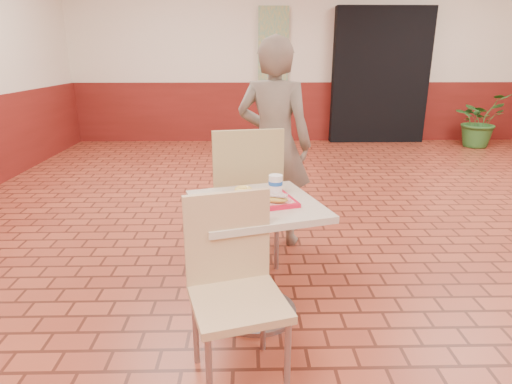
{
  "coord_description": "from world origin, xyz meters",
  "views": [
    {
      "loc": [
        -1.05,
        -2.5,
        1.47
      ],
      "look_at": [
        -1.0,
        -0.3,
        0.76
      ],
      "focal_mm": 30.0,
      "sensor_mm": 36.0,
      "label": 1
    }
  ],
  "objects_px": {
    "main_table": "(256,241)",
    "chair_main_back": "(245,191)",
    "chair_main_front": "(234,280)",
    "ring_donut": "(243,190)",
    "long_john_donut": "(275,199)",
    "potted_plant": "(479,120)",
    "paper_cup": "(276,184)",
    "customer": "(274,144)",
    "serving_tray": "(256,200)"
  },
  "relations": [
    {
      "from": "main_table",
      "to": "chair_main_back",
      "type": "bearing_deg",
      "value": 95.48
    },
    {
      "from": "chair_main_front",
      "to": "ring_donut",
      "type": "bearing_deg",
      "value": 70.0
    },
    {
      "from": "main_table",
      "to": "ring_donut",
      "type": "xyz_separation_m",
      "value": [
        -0.07,
        0.1,
        0.27
      ]
    },
    {
      "from": "chair_main_front",
      "to": "ring_donut",
      "type": "distance_m",
      "value": 0.62
    },
    {
      "from": "ring_donut",
      "to": "long_john_donut",
      "type": "distance_m",
      "value": 0.24
    },
    {
      "from": "potted_plant",
      "to": "ring_donut",
      "type": "bearing_deg",
      "value": -129.62
    },
    {
      "from": "ring_donut",
      "to": "chair_main_back",
      "type": "bearing_deg",
      "value": 89.03
    },
    {
      "from": "chair_main_front",
      "to": "long_john_donut",
      "type": "bearing_deg",
      "value": 46.65
    },
    {
      "from": "paper_cup",
      "to": "potted_plant",
      "type": "bearing_deg",
      "value": 51.71
    },
    {
      "from": "customer",
      "to": "potted_plant",
      "type": "distance_m",
      "value": 5.12
    },
    {
      "from": "chair_main_front",
      "to": "paper_cup",
      "type": "height_order",
      "value": "chair_main_front"
    },
    {
      "from": "serving_tray",
      "to": "potted_plant",
      "type": "relative_size",
      "value": 0.46
    },
    {
      "from": "chair_main_front",
      "to": "main_table",
      "type": "bearing_deg",
      "value": 60.84
    },
    {
      "from": "chair_main_back",
      "to": "serving_tray",
      "type": "distance_m",
      "value": 0.65
    },
    {
      "from": "main_table",
      "to": "chair_main_back",
      "type": "distance_m",
      "value": 0.64
    },
    {
      "from": "serving_tray",
      "to": "paper_cup",
      "type": "distance_m",
      "value": 0.17
    },
    {
      "from": "ring_donut",
      "to": "customer",
      "type": "bearing_deg",
      "value": 76.37
    },
    {
      "from": "chair_main_back",
      "to": "customer",
      "type": "height_order",
      "value": "customer"
    },
    {
      "from": "customer",
      "to": "serving_tray",
      "type": "relative_size",
      "value": 4.03
    },
    {
      "from": "ring_donut",
      "to": "potted_plant",
      "type": "relative_size",
      "value": 0.12
    },
    {
      "from": "main_table",
      "to": "paper_cup",
      "type": "relative_size",
      "value": 6.99
    },
    {
      "from": "serving_tray",
      "to": "long_john_donut",
      "type": "distance_m",
      "value": 0.12
    },
    {
      "from": "customer",
      "to": "long_john_donut",
      "type": "relative_size",
      "value": 10.4
    },
    {
      "from": "ring_donut",
      "to": "potted_plant",
      "type": "distance_m",
      "value": 5.98
    },
    {
      "from": "chair_main_back",
      "to": "potted_plant",
      "type": "bearing_deg",
      "value": -143.27
    },
    {
      "from": "chair_main_front",
      "to": "customer",
      "type": "height_order",
      "value": "customer"
    },
    {
      "from": "long_john_donut",
      "to": "paper_cup",
      "type": "xyz_separation_m",
      "value": [
        0.02,
        0.17,
        0.03
      ]
    },
    {
      "from": "long_john_donut",
      "to": "paper_cup",
      "type": "bearing_deg",
      "value": 84.69
    },
    {
      "from": "chair_main_back",
      "to": "customer",
      "type": "distance_m",
      "value": 0.54
    },
    {
      "from": "chair_main_back",
      "to": "customer",
      "type": "bearing_deg",
      "value": -127.79
    },
    {
      "from": "chair_main_front",
      "to": "potted_plant",
      "type": "bearing_deg",
      "value": 37.5
    },
    {
      "from": "long_john_donut",
      "to": "main_table",
      "type": "bearing_deg",
      "value": 144.6
    },
    {
      "from": "paper_cup",
      "to": "long_john_donut",
      "type": "bearing_deg",
      "value": -95.31
    },
    {
      "from": "main_table",
      "to": "chair_main_front",
      "type": "distance_m",
      "value": 0.48
    },
    {
      "from": "chair_main_front",
      "to": "customer",
      "type": "bearing_deg",
      "value": 64.02
    },
    {
      "from": "main_table",
      "to": "serving_tray",
      "type": "relative_size",
      "value": 1.75
    },
    {
      "from": "serving_tray",
      "to": "potted_plant",
      "type": "xyz_separation_m",
      "value": [
        3.74,
        4.7,
        -0.27
      ]
    },
    {
      "from": "main_table",
      "to": "serving_tray",
      "type": "distance_m",
      "value": 0.24
    },
    {
      "from": "main_table",
      "to": "serving_tray",
      "type": "height_order",
      "value": "serving_tray"
    },
    {
      "from": "main_table",
      "to": "long_john_donut",
      "type": "relative_size",
      "value": 4.53
    },
    {
      "from": "ring_donut",
      "to": "long_john_donut",
      "type": "height_order",
      "value": "long_john_donut"
    },
    {
      "from": "main_table",
      "to": "customer",
      "type": "bearing_deg",
      "value": 81.23
    },
    {
      "from": "main_table",
      "to": "ring_donut",
      "type": "relative_size",
      "value": 6.85
    },
    {
      "from": "chair_main_back",
      "to": "paper_cup",
      "type": "height_order",
      "value": "chair_main_back"
    },
    {
      "from": "chair_main_front",
      "to": "potted_plant",
      "type": "xyz_separation_m",
      "value": [
        3.85,
        5.17,
        -0.05
      ]
    },
    {
      "from": "customer",
      "to": "serving_tray",
      "type": "height_order",
      "value": "customer"
    },
    {
      "from": "customer",
      "to": "paper_cup",
      "type": "relative_size",
      "value": 16.06
    },
    {
      "from": "main_table",
      "to": "long_john_donut",
      "type": "height_order",
      "value": "long_john_donut"
    },
    {
      "from": "ring_donut",
      "to": "potted_plant",
      "type": "bearing_deg",
      "value": 50.38
    },
    {
      "from": "chair_main_front",
      "to": "potted_plant",
      "type": "relative_size",
      "value": 1.01
    }
  ]
}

